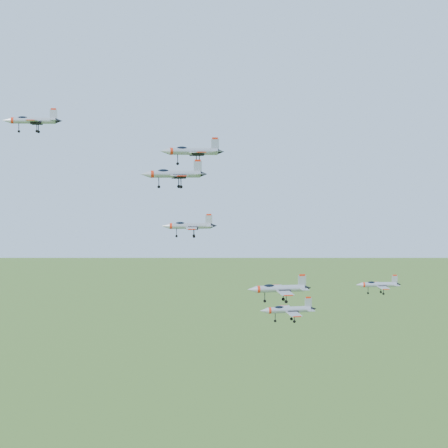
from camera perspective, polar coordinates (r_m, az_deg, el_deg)
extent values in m
cylinder|color=#989BA3|center=(131.23, -17.02, 9.03)|extent=(8.64, 1.66, 1.24)
cone|color=#989BA3|center=(132.13, -19.26, 8.94)|extent=(1.78, 1.32, 1.24)
cone|color=black|center=(130.56, -14.85, 9.10)|extent=(1.39, 1.12, 1.05)
ellipsoid|color=black|center=(131.61, -17.94, 9.19)|extent=(2.14, 0.99, 0.79)
cube|color=#989BA3|center=(128.56, -17.13, 9.01)|extent=(2.40, 4.30, 0.13)
cube|color=#989BA3|center=(133.82, -16.76, 8.85)|extent=(2.40, 4.30, 0.13)
cube|color=#989BA3|center=(130.79, -15.32, 9.65)|extent=(1.44, 0.18, 2.00)
cube|color=red|center=(130.88, -15.33, 10.11)|extent=(1.05, 0.19, 0.33)
cylinder|color=#989BA3|center=(124.14, -2.80, 6.65)|extent=(9.79, 2.40, 1.40)
cone|color=#989BA3|center=(122.87, -5.45, 6.65)|extent=(2.07, 1.59, 1.40)
cone|color=black|center=(125.60, -0.30, 6.63)|extent=(1.62, 1.34, 1.19)
ellipsoid|color=black|center=(123.60, -3.88, 6.89)|extent=(2.46, 1.25, 0.89)
cube|color=#989BA3|center=(121.26, -2.36, 6.56)|extent=(2.96, 4.97, 0.15)
cube|color=#989BA3|center=(127.11, -3.03, 6.48)|extent=(2.96, 4.97, 0.15)
cube|color=#989BA3|center=(125.32, -0.83, 7.30)|extent=(1.62, 0.30, 2.26)
cube|color=red|center=(125.37, -0.83, 7.84)|extent=(1.19, 0.27, 0.38)
cylinder|color=#989BA3|center=(105.80, -4.47, 4.57)|extent=(8.55, 1.80, 1.23)
cone|color=#989BA3|center=(105.01, -7.21, 4.54)|extent=(1.78, 1.34, 1.23)
cone|color=black|center=(106.77, -1.87, 4.58)|extent=(1.39, 1.13, 1.04)
ellipsoid|color=black|center=(105.45, -5.58, 4.81)|extent=(2.13, 1.02, 0.78)
cube|color=#989BA3|center=(103.23, -4.10, 4.43)|extent=(2.45, 4.29, 0.13)
cube|color=#989BA3|center=(108.43, -4.62, 4.45)|extent=(2.45, 4.29, 0.13)
cube|color=#989BA3|center=(106.55, -2.42, 5.27)|extent=(1.42, 0.21, 1.98)
cube|color=red|center=(106.56, -2.42, 5.83)|extent=(1.04, 0.20, 0.33)
cylinder|color=#989BA3|center=(133.09, -3.11, -0.17)|extent=(8.86, 2.25, 1.27)
cone|color=#989BA3|center=(133.09, -5.38, -0.19)|extent=(1.89, 1.46, 1.27)
cone|color=black|center=(133.29, -0.93, -0.16)|extent=(1.48, 1.22, 1.08)
ellipsoid|color=black|center=(133.02, -4.03, 0.03)|extent=(2.23, 1.15, 0.80)
cube|color=#989BA3|center=(130.40, -3.00, -0.39)|extent=(2.71, 4.51, 0.14)
cube|color=#989BA3|center=(135.84, -3.05, -0.17)|extent=(2.71, 4.51, 0.14)
cube|color=#989BA3|center=(133.12, -1.39, 0.40)|extent=(1.47, 0.28, 2.05)
cube|color=red|center=(133.04, -1.39, 0.86)|extent=(1.08, 0.26, 0.34)
cylinder|color=#989BA3|center=(110.66, 5.20, -5.91)|extent=(8.57, 1.57, 1.23)
cone|color=#989BA3|center=(109.58, 2.58, -6.00)|extent=(1.75, 1.30, 1.23)
cone|color=black|center=(111.90, 7.66, -5.81)|extent=(1.37, 1.10, 1.05)
ellipsoid|color=black|center=(110.10, 4.14, -5.71)|extent=(2.12, 0.97, 0.78)
cube|color=#989BA3|center=(108.22, 5.63, -6.29)|extent=(2.34, 4.25, 0.13)
cube|color=#989BA3|center=(113.28, 4.97, -5.77)|extent=(2.34, 4.25, 0.13)
cube|color=#989BA3|center=(111.39, 7.15, -5.18)|extent=(1.42, 0.17, 1.99)
cube|color=red|center=(111.21, 7.16, -4.66)|extent=(1.05, 0.17, 0.33)
cylinder|color=#989BA3|center=(128.98, 5.99, -7.80)|extent=(8.85, 1.41, 1.28)
cone|color=#989BA3|center=(127.66, 3.67, -7.92)|extent=(1.79, 1.30, 1.28)
cone|color=black|center=(130.44, 8.16, -7.68)|extent=(1.39, 1.11, 1.08)
ellipsoid|color=black|center=(128.31, 5.05, -7.64)|extent=(2.17, 0.95, 0.81)
cube|color=#989BA3|center=(126.51, 6.42, -8.17)|extent=(2.32, 4.35, 0.14)
cube|color=#989BA3|center=(131.66, 5.74, -7.64)|extent=(2.32, 4.35, 0.14)
cube|color=#989BA3|center=(129.83, 7.71, -7.14)|extent=(1.47, 0.14, 2.06)
cube|color=red|center=(129.61, 7.72, -6.67)|extent=(1.08, 0.15, 0.34)
cylinder|color=#989BA3|center=(149.73, 14.02, -5.40)|extent=(7.99, 2.14, 1.14)
cone|color=#989BA3|center=(148.39, 12.26, -5.46)|extent=(1.71, 1.33, 1.14)
cone|color=black|center=(151.16, 15.68, -5.34)|extent=(1.34, 1.12, 0.97)
ellipsoid|color=black|center=(149.09, 13.31, -5.26)|extent=(2.02, 1.06, 0.73)
cube|color=#989BA3|center=(147.52, 14.37, -5.65)|extent=(2.50, 4.09, 0.12)
cube|color=#989BA3|center=(152.14, 13.80, -5.31)|extent=(2.50, 4.09, 0.12)
cube|color=#989BA3|center=(150.64, 15.34, -4.91)|extent=(1.32, 0.27, 1.85)
cube|color=red|center=(150.48, 15.35, -4.54)|extent=(0.97, 0.25, 0.31)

